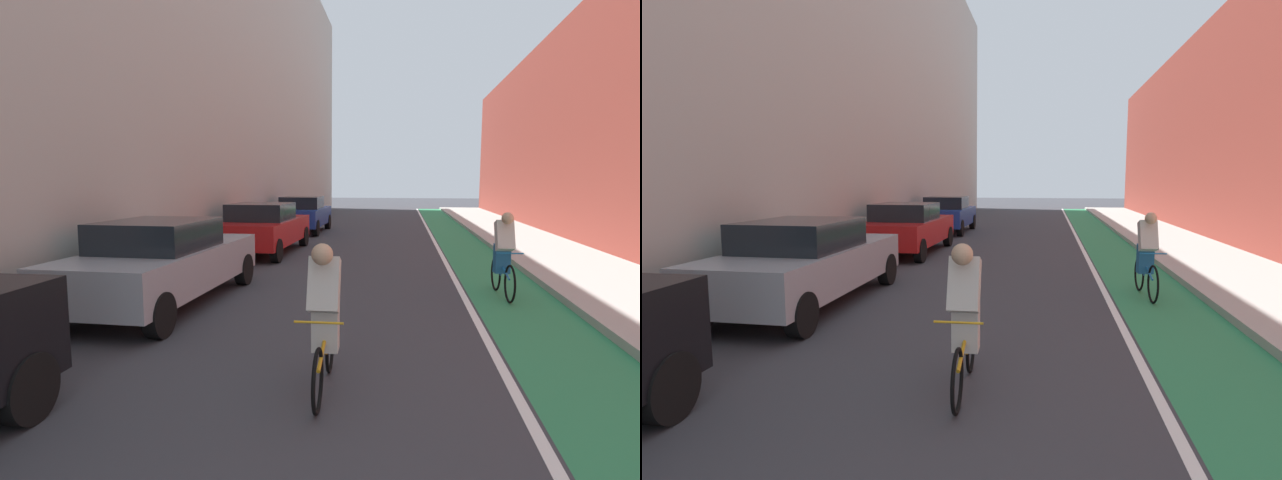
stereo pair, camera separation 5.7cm
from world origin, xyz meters
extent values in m
plane|color=#38383D|center=(0.00, 17.65, 0.00)|extent=(95.28, 95.28, 0.00)
cube|color=#2D8451|center=(3.26, 19.65, 0.00)|extent=(1.60, 43.31, 0.00)
cube|color=white|center=(2.36, 19.65, 0.00)|extent=(0.12, 43.31, 0.00)
cube|color=#A8A59E|center=(5.53, 19.65, 0.07)|extent=(2.94, 43.31, 0.14)
cube|color=#B2ADA3|center=(-5.86, 19.65, 6.98)|extent=(3.00, 43.31, 13.95)
cube|color=brown|center=(8.20, 21.65, 4.10)|extent=(2.40, 39.31, 8.19)
cylinder|color=black|center=(-2.21, 5.55, 0.33)|extent=(0.24, 0.67, 0.66)
cube|color=#9EA0A8|center=(-3.01, 9.94, 0.68)|extent=(1.89, 4.82, 0.70)
cube|color=black|center=(-3.01, 9.70, 1.26)|extent=(1.64, 2.04, 0.55)
cylinder|color=black|center=(-3.82, 11.80, 0.33)|extent=(0.23, 0.66, 0.66)
cylinder|color=black|center=(-2.15, 11.77, 0.33)|extent=(0.23, 0.66, 0.66)
cylinder|color=black|center=(-3.87, 8.10, 0.33)|extent=(0.23, 0.66, 0.66)
cylinder|color=black|center=(-2.20, 8.08, 0.33)|extent=(0.23, 0.66, 0.66)
cube|color=red|center=(-3.01, 16.42, 0.68)|extent=(2.00, 4.66, 0.70)
cube|color=black|center=(-3.02, 16.19, 1.26)|extent=(1.72, 1.97, 0.55)
cylinder|color=black|center=(-3.86, 18.20, 0.33)|extent=(0.23, 0.66, 0.66)
cylinder|color=black|center=(-2.10, 18.17, 0.33)|extent=(0.23, 0.66, 0.66)
cylinder|color=black|center=(-3.92, 14.68, 0.33)|extent=(0.23, 0.66, 0.66)
cylinder|color=black|center=(-2.17, 14.65, 0.33)|extent=(0.23, 0.66, 0.66)
cube|color=navy|center=(-3.01, 22.67, 0.68)|extent=(1.86, 4.24, 0.70)
cube|color=black|center=(-3.01, 22.46, 1.26)|extent=(1.62, 1.79, 0.55)
cylinder|color=black|center=(-3.84, 24.24, 0.33)|extent=(0.22, 0.66, 0.66)
cylinder|color=black|center=(-2.17, 24.23, 0.33)|extent=(0.22, 0.66, 0.66)
cylinder|color=black|center=(-3.86, 21.11, 0.33)|extent=(0.22, 0.66, 0.66)
cylinder|color=black|center=(-2.19, 21.10, 0.33)|extent=(0.22, 0.66, 0.66)
torus|color=black|center=(0.38, 6.17, 0.32)|extent=(0.06, 0.64, 0.64)
torus|color=black|center=(0.35, 7.22, 0.32)|extent=(0.06, 0.64, 0.64)
cylinder|color=gold|center=(0.37, 6.70, 0.54)|extent=(0.07, 0.96, 0.33)
cylinder|color=gold|center=(0.36, 6.88, 0.62)|extent=(0.04, 0.12, 0.55)
cylinder|color=gold|center=(0.38, 6.25, 0.87)|extent=(0.48, 0.04, 0.02)
cube|color=beige|center=(0.37, 6.80, 0.69)|extent=(0.29, 0.25, 0.56)
cube|color=beige|center=(0.37, 6.67, 1.15)|extent=(0.33, 0.41, 0.60)
sphere|color=tan|center=(0.37, 6.52, 1.49)|extent=(0.22, 0.22, 0.22)
cube|color=beige|center=(0.37, 6.80, 1.17)|extent=(0.27, 0.28, 0.39)
torus|color=black|center=(3.11, 10.99, 0.35)|extent=(0.08, 0.70, 0.70)
torus|color=black|center=(3.05, 12.04, 0.35)|extent=(0.08, 0.70, 0.70)
cylinder|color=#1966A5|center=(3.08, 11.52, 0.57)|extent=(0.09, 0.96, 0.33)
cylinder|color=#1966A5|center=(3.07, 11.70, 0.65)|extent=(0.04, 0.12, 0.55)
cylinder|color=#1966A5|center=(3.11, 11.07, 0.90)|extent=(0.48, 0.05, 0.02)
cube|color=#1E598C|center=(3.08, 11.62, 0.72)|extent=(0.29, 0.26, 0.56)
cube|color=beige|center=(3.09, 11.50, 1.18)|extent=(0.34, 0.42, 0.60)
sphere|color=tan|center=(3.09, 11.34, 1.52)|extent=(0.22, 0.22, 0.22)
cube|color=maroon|center=(3.08, 11.62, 1.20)|extent=(0.28, 0.29, 0.39)
camera|label=1|loc=(1.14, 1.67, 2.22)|focal=28.04mm
camera|label=2|loc=(1.20, 1.68, 2.22)|focal=28.04mm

